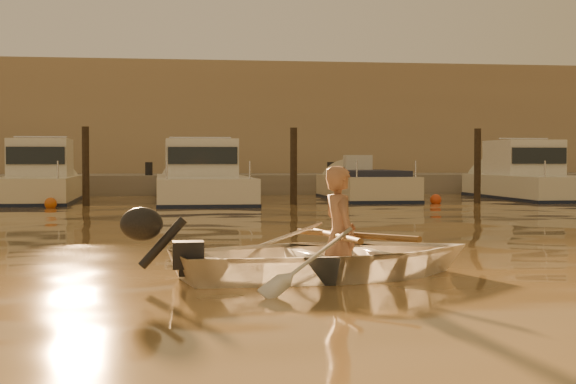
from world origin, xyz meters
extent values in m
plane|color=olive|center=(0.00, 0.00, 0.00)|extent=(160.00, 160.00, 0.00)
imported|color=white|center=(-1.94, -0.12, 0.21)|extent=(3.55, 2.84, 0.66)
imported|color=#9E6D4F|center=(-1.85, -0.10, 0.41)|extent=(0.44, 0.58, 1.43)
cylinder|color=brown|center=(-1.70, -0.07, 0.42)|extent=(0.88, 1.96, 0.13)
cylinder|color=brown|center=(-1.90, -0.11, 0.42)|extent=(0.10, 2.10, 0.13)
cylinder|color=#2D2319|center=(-5.50, 13.80, 0.90)|extent=(0.18, 0.18, 2.20)
cylinder|color=#2D2319|center=(-0.20, 13.80, 0.90)|extent=(0.18, 0.18, 2.20)
cylinder|color=#2D2319|center=(4.80, 13.80, 0.90)|extent=(0.18, 0.18, 2.20)
sphere|color=#C35716|center=(-6.28, 13.09, 0.10)|extent=(0.30, 0.30, 0.30)
sphere|color=white|center=(-1.59, 12.96, 0.10)|extent=(0.30, 0.30, 0.30)
sphere|color=#D04318|center=(3.61, 13.69, 0.10)|extent=(0.30, 0.30, 0.30)
cube|color=gray|center=(0.00, 21.50, 0.15)|extent=(52.00, 4.00, 1.00)
cube|color=#9E8466|center=(0.00, 27.00, 2.40)|extent=(46.00, 7.00, 4.80)
camera|label=1|loc=(-3.67, -8.89, 1.21)|focal=55.00mm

